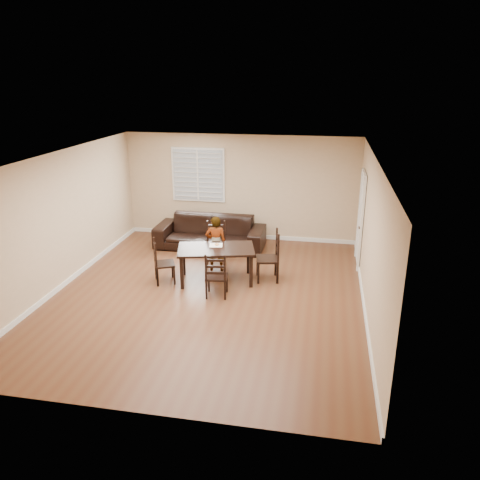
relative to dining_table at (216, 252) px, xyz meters
name	(u,v)px	position (x,y,z in m)	size (l,w,h in m)	color
ground	(208,294)	(-0.01, -0.67, -0.64)	(7.00, 7.00, 0.00)	brown
room	(210,203)	(0.02, -0.49, 1.17)	(6.04, 7.04, 2.72)	#CCAE8A
dining_table	(216,252)	(0.00, 0.00, 0.00)	(1.72, 1.22, 0.73)	black
chair_near	(216,244)	(-0.23, 0.97, -0.19)	(0.51, 0.49, 0.99)	black
chair_far	(216,278)	(0.18, -0.80, -0.22)	(0.45, 0.43, 0.92)	black
chair_left	(159,263)	(-1.14, -0.30, -0.21)	(0.53, 0.55, 0.94)	black
chair_right	(274,258)	(1.16, 0.28, -0.15)	(0.54, 0.56, 1.08)	black
child	(216,244)	(-0.13, 0.55, -0.02)	(0.45, 0.30, 1.24)	gray
napkin	(216,245)	(-0.04, 0.17, 0.09)	(0.27, 0.27, 0.00)	white
donut	(217,244)	(-0.02, 0.17, 0.11)	(0.10, 0.10, 0.04)	#D8914D
sofa	(210,232)	(-0.61, 1.94, -0.25)	(2.69, 1.05, 0.78)	black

